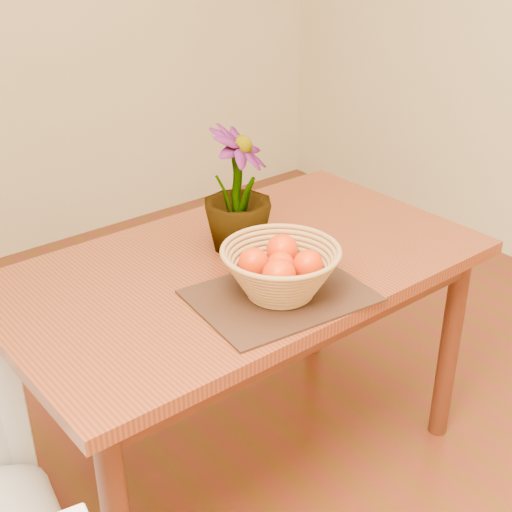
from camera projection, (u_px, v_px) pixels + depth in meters
table at (242, 288)px, 2.09m from camera, size 1.40×0.80×0.75m
placemat at (280, 296)px, 1.87m from camera, size 0.48×0.39×0.01m
wicker_basket at (280, 273)px, 1.84m from camera, size 0.31×0.31×0.13m
orange_pile at (281, 263)px, 1.83m from camera, size 0.18×0.19×0.09m
potted_plant at (237, 190)px, 2.05m from camera, size 0.29×0.29×0.37m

